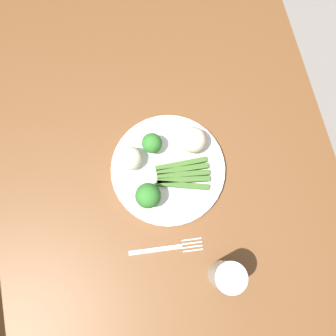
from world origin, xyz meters
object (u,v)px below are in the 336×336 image
at_px(dining_table, 167,210).
at_px(plate, 168,169).
at_px(broccoli_outer_edge, 148,196).
at_px(asparagus_bundle, 183,175).
at_px(cauliflower_back_right, 194,140).
at_px(water_glass, 226,276).
at_px(fork, 167,248).
at_px(broccoli_left, 152,143).
at_px(cauliflower_near_center, 131,158).

relative_size(dining_table, plate, 5.50).
bearing_deg(broccoli_outer_edge, asparagus_bundle, 113.40).
distance_m(cauliflower_back_right, water_glass, 0.30).
distance_m(plate, fork, 0.18).
bearing_deg(dining_table, water_glass, 25.83).
distance_m(cauliflower_back_right, fork, 0.25).
relative_size(broccoli_left, cauliflower_near_center, 1.05).
xyz_separation_m(broccoli_left, fork, (0.23, -0.01, -0.05)).
bearing_deg(asparagus_bundle, broccoli_outer_edge, -149.64).
distance_m(broccoli_outer_edge, broccoli_left, 0.12).
height_order(plate, cauliflower_near_center, cauliflower_near_center).
height_order(broccoli_left, cauliflower_back_right, cauliflower_back_right).
height_order(plate, cauliflower_back_right, cauliflower_back_right).
bearing_deg(broccoli_left, water_glass, 16.48).
distance_m(broccoli_outer_edge, cauliflower_back_right, 0.16).
bearing_deg(dining_table, cauliflower_back_right, 144.68).
height_order(plate, water_glass, water_glass).
xyz_separation_m(broccoli_left, cauliflower_back_right, (0.01, 0.09, -0.00)).
bearing_deg(asparagus_bundle, dining_table, -123.73).
bearing_deg(fork, broccoli_outer_edge, 103.09).
height_order(fork, water_glass, water_glass).
bearing_deg(dining_table, plate, 166.66).
xyz_separation_m(plate, water_glass, (0.26, 0.07, 0.05)).
distance_m(dining_table, water_glass, 0.26).
relative_size(dining_table, cauliflower_back_right, 24.15).
height_order(dining_table, plate, plate).
bearing_deg(water_glass, fork, -126.82).
relative_size(plate, cauliflower_back_right, 4.39).
distance_m(plate, asparagus_bundle, 0.04).
bearing_deg(broccoli_outer_edge, plate, 136.42).
xyz_separation_m(asparagus_bundle, broccoli_outer_edge, (0.04, -0.09, 0.03)).
xyz_separation_m(dining_table, cauliflower_back_right, (-0.12, 0.09, 0.15)).
relative_size(dining_table, broccoli_left, 25.67).
distance_m(asparagus_bundle, broccoli_left, 0.10).
bearing_deg(water_glass, asparagus_bundle, -170.72).
bearing_deg(broccoli_left, cauliflower_near_center, -67.05).
height_order(plate, broccoli_outer_edge, broccoli_outer_edge).
distance_m(asparagus_bundle, water_glass, 0.24).
relative_size(broccoli_outer_edge, cauliflower_back_right, 1.13).
relative_size(broccoli_outer_edge, fork, 0.41).
bearing_deg(plate, fork, -12.66).
relative_size(plate, broccoli_left, 4.67).
bearing_deg(asparagus_bundle, fork, -107.23).
bearing_deg(water_glass, plate, -165.22).
xyz_separation_m(cauliflower_back_right, cauliflower_near_center, (0.01, -0.15, -0.00)).
relative_size(broccoli_outer_edge, broccoli_left, 1.21).
distance_m(dining_table, fork, 0.15).
xyz_separation_m(plate, cauliflower_near_center, (-0.03, -0.08, 0.03)).
bearing_deg(fork, plate, 81.89).
bearing_deg(cauliflower_back_right, water_glass, -0.38).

